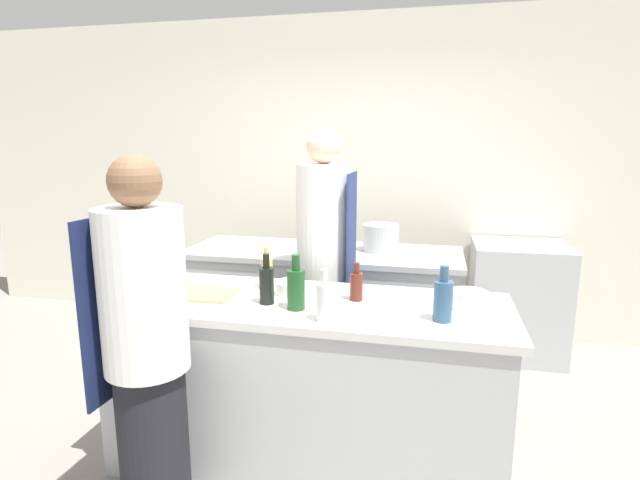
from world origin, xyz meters
TOP-DOWN VIEW (x-y plane):
  - ground_plane at (0.00, 0.00)m, footprint 16.00×16.00m
  - wall_back at (0.00, 2.13)m, footprint 8.00×0.06m
  - prep_counter at (0.00, 0.00)m, footprint 2.08×0.74m
  - pass_counter at (-0.17, 1.18)m, footprint 2.04×0.74m
  - oven_range at (1.32, 1.76)m, footprint 0.72×0.64m
  - chef_at_prep_near at (-0.55, -0.59)m, footprint 0.38×0.36m
  - chef_at_stove at (-0.05, 0.70)m, footprint 0.36×0.35m
  - bottle_olive_oil at (0.26, 0.07)m, footprint 0.07×0.07m
  - bottle_vinegar at (-0.18, -0.08)m, footprint 0.07×0.07m
  - bottle_wine at (0.16, -0.26)m, footprint 0.08×0.08m
  - bottle_cooking_oil at (-0.26, 0.16)m, footprint 0.06×0.06m
  - bottle_sauce at (0.68, -0.13)m, footprint 0.09×0.09m
  - bottle_water at (-0.01, -0.13)m, footprint 0.09×0.09m
  - bowl_mixing_large at (0.81, 0.07)m, footprint 0.18×0.18m
  - bowl_prep_small at (-0.11, 0.10)m, footprint 0.16×0.16m
  - cutting_board at (-0.55, -0.02)m, footprint 0.32×0.25m
  - stockpot at (0.25, 1.25)m, footprint 0.26×0.26m

SIDE VIEW (x-z plane):
  - ground_plane at x=0.00m, z-range 0.00..0.00m
  - oven_range at x=1.32m, z-range 0.00..0.92m
  - prep_counter at x=0.00m, z-range 0.00..0.92m
  - pass_counter at x=-0.17m, z-range 0.00..0.92m
  - chef_at_prep_near at x=-0.55m, z-range 0.00..1.68m
  - chef_at_stove at x=-0.05m, z-range 0.01..1.81m
  - cutting_board at x=-0.55m, z-range 0.92..0.93m
  - bowl_prep_small at x=-0.11m, z-range 0.92..0.99m
  - bowl_mixing_large at x=0.81m, z-range 0.92..1.01m
  - bottle_olive_oil at x=0.26m, z-range 0.90..1.10m
  - bottle_cooking_oil at x=-0.26m, z-range 0.90..1.13m
  - bottle_wine at x=0.16m, z-range 0.90..1.14m
  - stockpot at x=0.25m, z-range 0.92..1.12m
  - bottle_vinegar at x=-0.18m, z-range 0.90..1.15m
  - bottle_sauce at x=0.68m, z-range 0.89..1.15m
  - bottle_water at x=-0.01m, z-range 0.89..1.17m
  - wall_back at x=0.00m, z-range 0.00..2.80m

